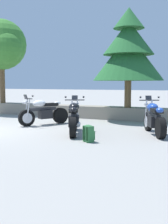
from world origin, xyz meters
TOP-DOWN VIEW (x-y plane):
  - stone_wall at (0.00, 4.80)m, footprint 36.00×0.80m
  - motorcycle_white_near_left at (0.90, 1.96)m, footprint 1.20×1.87m
  - motorcycle_black_centre at (2.83, 0.75)m, footprint 1.09×1.94m
  - motorcycle_blue_far_right at (5.15, 1.67)m, footprint 1.13×1.91m
  - rider_backpack at (3.79, -0.27)m, footprint 0.35×0.34m
  - leafy_tree_far_left at (-3.32, 4.64)m, footprint 2.74×2.61m
  - pine_tree_mid_left at (3.42, 4.67)m, footprint 2.99×2.99m

SIDE VIEW (x-z plane):
  - rider_backpack at x=3.79m, z-range 0.01..0.48m
  - stone_wall at x=0.00m, z-range 0.00..0.55m
  - motorcycle_white_near_left at x=0.90m, z-range -0.10..1.07m
  - motorcycle_black_centre at x=2.83m, z-range -0.10..1.07m
  - motorcycle_blue_far_right at x=5.15m, z-range -0.10..1.07m
  - pine_tree_mid_left at x=3.42m, z-range 0.89..5.08m
  - leafy_tree_far_left at x=-3.32m, z-range 1.35..5.70m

